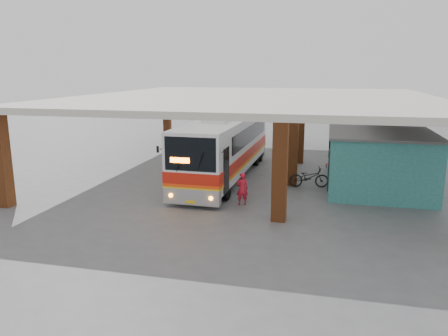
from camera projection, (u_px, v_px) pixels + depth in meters
name	position (u px, v px, depth m)	size (l,w,h in m)	color
ground	(226.00, 196.00, 21.89)	(90.00, 90.00, 0.00)	#515154
brick_columns	(268.00, 139.00, 25.83)	(20.10, 21.60, 4.35)	brown
canopy_roof	(258.00, 98.00, 26.95)	(21.00, 23.00, 0.30)	beige
shop_building	(377.00, 157.00, 23.63)	(5.20, 8.20, 3.11)	#296865
coach_bus	(225.00, 146.00, 25.28)	(2.88, 12.80, 3.71)	silver
motorcycle	(309.00, 177.00, 23.42)	(0.73, 2.10, 1.10)	black
pedestrian	(242.00, 189.00, 20.32)	(0.56, 0.37, 1.54)	red
red_chair	(330.00, 162.00, 28.19)	(0.42, 0.42, 0.73)	red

